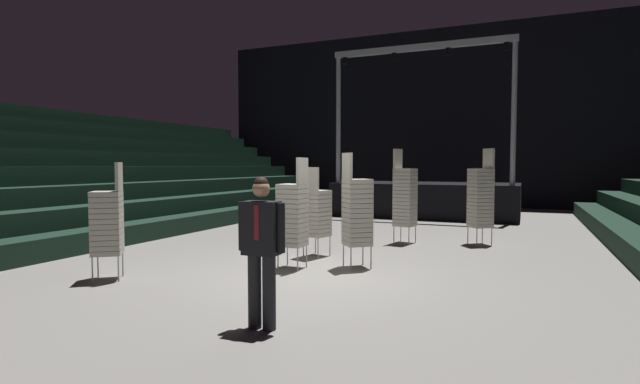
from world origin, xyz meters
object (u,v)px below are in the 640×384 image
(stage_riser, at_px, (426,197))
(chair_stack_rear_left, at_px, (405,196))
(chair_stack_front_right, at_px, (481,197))
(chair_stack_front_left, at_px, (293,213))
(man_with_tie, at_px, (261,244))
(chair_stack_mid_right, at_px, (108,221))
(chair_stack_mid_centre, at_px, (316,212))
(chair_stack_mid_left, at_px, (357,210))

(stage_riser, bearing_deg, chair_stack_rear_left, -83.71)
(stage_riser, xyz_separation_m, chair_stack_front_right, (2.35, -5.83, 0.42))
(stage_riser, distance_m, chair_stack_front_left, 9.87)
(stage_riser, distance_m, man_with_tie, 12.84)
(chair_stack_front_right, height_order, chair_stack_mid_right, chair_stack_front_right)
(man_with_tie, xyz_separation_m, chair_stack_front_left, (-1.09, 2.97, 0.02))
(chair_stack_front_left, distance_m, chair_stack_front_right, 4.92)
(man_with_tie, height_order, chair_stack_mid_right, chair_stack_mid_right)
(man_with_tie, bearing_deg, stage_riser, -90.47)
(chair_stack_front_left, height_order, chair_stack_mid_centre, chair_stack_front_left)
(chair_stack_mid_right, relative_size, chair_stack_mid_centre, 1.05)
(chair_stack_mid_right, distance_m, chair_stack_rear_left, 6.50)
(stage_riser, distance_m, chair_stack_mid_centre, 8.65)
(chair_stack_front_right, bearing_deg, chair_stack_mid_centre, 97.02)
(chair_stack_mid_right, bearing_deg, stage_riser, -49.67)
(chair_stack_mid_centre, height_order, chair_stack_rear_left, chair_stack_rear_left)
(chair_stack_front_right, bearing_deg, stage_riser, -14.80)
(stage_riser, xyz_separation_m, chair_stack_mid_left, (0.54, -9.33, 0.34))
(chair_stack_front_right, distance_m, chair_stack_mid_right, 7.87)
(stage_riser, distance_m, chair_stack_rear_left, 6.35)
(chair_stack_mid_left, height_order, chair_stack_rear_left, chair_stack_rear_left)
(stage_riser, relative_size, chair_stack_rear_left, 2.86)
(chair_stack_front_right, height_order, chair_stack_mid_left, chair_stack_front_right)
(chair_stack_front_left, bearing_deg, stage_riser, -3.95)
(chair_stack_front_left, bearing_deg, chair_stack_rear_left, -19.44)
(man_with_tie, xyz_separation_m, chair_stack_rear_left, (0.08, 6.52, 0.15))
(man_with_tie, height_order, chair_stack_rear_left, chair_stack_rear_left)
(chair_stack_front_left, bearing_deg, chair_stack_mid_left, -64.20)
(man_with_tie, bearing_deg, chair_stack_mid_centre, -77.61)
(stage_riser, xyz_separation_m, chair_stack_rear_left, (0.69, -6.30, 0.42))
(chair_stack_mid_right, xyz_separation_m, chair_stack_mid_centre, (2.27, 3.13, -0.04))
(chair_stack_front_left, relative_size, chair_stack_front_right, 0.89)
(man_with_tie, xyz_separation_m, chair_stack_front_right, (1.74, 6.98, 0.15))
(stage_riser, relative_size, chair_stack_front_left, 3.23)
(man_with_tie, distance_m, chair_stack_mid_centre, 4.35)
(chair_stack_front_right, relative_size, chair_stack_rear_left, 1.00)
(man_with_tie, distance_m, chair_stack_front_left, 3.16)
(man_with_tie, distance_m, chair_stack_front_right, 7.20)
(man_with_tie, relative_size, chair_stack_mid_right, 0.91)
(stage_riser, distance_m, chair_stack_mid_right, 12.09)
(chair_stack_front_right, bearing_deg, man_with_tie, 129.21)
(stage_riser, bearing_deg, chair_stack_mid_left, -86.70)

